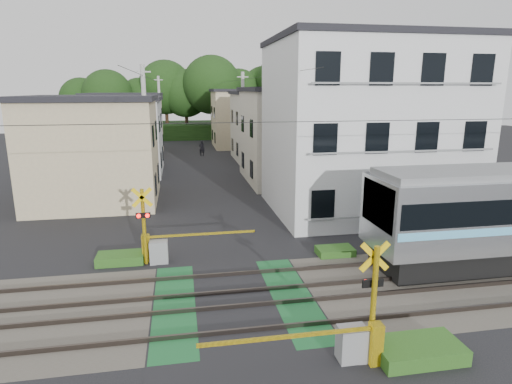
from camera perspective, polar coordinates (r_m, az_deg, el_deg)
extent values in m
plane|color=black|center=(14.24, -2.91, -14.26)|extent=(120.00, 120.00, 0.00)
cube|color=#47423A|center=(14.24, -2.91, -14.26)|extent=(120.00, 6.00, 0.00)
cube|color=black|center=(14.24, -2.91, -14.25)|extent=(5.20, 120.00, 0.00)
cube|color=#145126|center=(14.16, -10.82, -14.65)|extent=(1.30, 6.00, 0.00)
cube|color=#145126|center=(14.56, 4.73, -13.59)|extent=(1.30, 6.00, 0.00)
cube|color=#3F3833|center=(12.57, -1.75, -17.97)|extent=(120.00, 0.08, 0.14)
cube|color=#3F3833|center=(13.77, -2.64, -14.96)|extent=(120.00, 0.08, 0.14)
cube|color=#3F3833|center=(14.65, -3.17, -13.12)|extent=(120.00, 0.08, 0.14)
cube|color=#3F3833|center=(15.91, -3.81, -10.89)|extent=(120.00, 0.08, 0.14)
cube|color=black|center=(17.90, 23.40, -8.36)|extent=(2.44, 2.23, 0.61)
cube|color=black|center=(15.87, 16.05, -1.64)|extent=(0.10, 2.44, 1.58)
cylinder|color=yellow|center=(11.24, 15.37, -14.18)|extent=(0.14, 0.14, 3.00)
cube|color=yellow|center=(10.82, 15.54, -8.31)|extent=(0.77, 0.05, 0.77)
cube|color=yellow|center=(10.82, 15.54, -8.31)|extent=(0.77, 0.05, 0.77)
cube|color=black|center=(11.10, 15.31, -11.67)|extent=(0.55, 0.05, 0.20)
sphere|color=#FF0C07|center=(11.08, 14.42, -11.65)|extent=(0.16, 0.16, 0.16)
sphere|color=#FF0C07|center=(11.21, 15.93, -11.44)|extent=(0.16, 0.16, 0.16)
cube|color=gray|center=(11.57, 12.66, -19.15)|extent=(0.70, 0.50, 0.90)
cube|color=yellow|center=(11.51, 15.62, -18.93)|extent=(0.30, 0.30, 1.10)
cube|color=yellow|center=(10.58, 4.11, -18.69)|extent=(4.20, 0.08, 0.08)
cylinder|color=yellow|center=(16.97, -14.70, -4.55)|extent=(0.14, 0.14, 3.00)
cube|color=yellow|center=(16.55, -14.97, -0.70)|extent=(0.77, 0.05, 0.77)
cube|color=yellow|center=(16.55, -14.97, -0.70)|extent=(0.77, 0.05, 0.77)
cube|color=black|center=(16.73, -14.82, -3.03)|extent=(0.55, 0.05, 0.20)
sphere|color=#FF0C07|center=(16.69, -15.38, -3.10)|extent=(0.16, 0.16, 0.16)
sphere|color=#FF0C07|center=(16.66, -14.29, -3.06)|extent=(0.16, 0.16, 0.16)
cube|color=gray|center=(17.28, -12.82, -7.81)|extent=(0.70, 0.50, 0.90)
cube|color=yellow|center=(17.51, -14.45, -7.26)|extent=(0.30, 0.30, 1.10)
cube|color=yellow|center=(17.32, -7.07, -5.57)|extent=(4.20, 0.08, 0.08)
cube|color=silver|center=(24.28, 14.41, 8.05)|extent=(10.00, 8.00, 9.00)
cube|color=black|center=(24.32, 15.08, 19.01)|extent=(10.20, 8.16, 0.30)
cube|color=black|center=(19.74, 8.91, -1.73)|extent=(1.10, 0.06, 1.40)
cube|color=black|center=(20.66, 15.35, -1.37)|extent=(1.10, 0.06, 1.40)
cube|color=black|center=(21.81, 21.17, -1.03)|extent=(1.10, 0.06, 1.40)
cube|color=black|center=(23.17, 26.37, -0.72)|extent=(1.10, 0.06, 1.40)
cube|color=gray|center=(21.19, 18.56, -2.91)|extent=(9.00, 0.06, 0.08)
cube|color=black|center=(19.18, 9.23, 6.96)|extent=(1.10, 0.06, 1.40)
cube|color=black|center=(20.12, 15.88, 6.92)|extent=(1.10, 0.06, 1.40)
cube|color=black|center=(21.31, 21.86, 6.81)|extent=(1.10, 0.06, 1.40)
cube|color=black|center=(22.70, 27.16, 6.65)|extent=(1.10, 0.06, 1.40)
cube|color=gray|center=(20.58, 19.18, 5.13)|extent=(9.00, 0.06, 0.08)
cube|color=black|center=(19.08, 9.58, 15.94)|extent=(1.10, 0.06, 1.40)
cube|color=black|center=(20.03, 16.45, 15.47)|extent=(1.10, 0.06, 1.40)
cube|color=black|center=(21.22, 22.59, 14.86)|extent=(1.10, 0.06, 1.40)
cube|color=black|center=(22.61, 27.99, 14.19)|extent=(1.10, 0.06, 1.40)
cube|color=gray|center=(20.40, 19.85, 13.49)|extent=(9.00, 0.06, 0.08)
cube|color=tan|center=(27.21, -20.69, 4.97)|extent=(7.00, 7.00, 6.00)
cube|color=black|center=(26.97, -21.25, 11.59)|extent=(7.35, 7.35, 0.30)
cube|color=black|center=(25.37, -13.20, 1.01)|extent=(0.06, 1.00, 1.20)
cube|color=black|center=(28.79, -12.88, 2.49)|extent=(0.06, 1.00, 1.20)
cube|color=black|center=(24.93, -13.55, 7.31)|extent=(0.06, 1.00, 1.20)
cube|color=black|center=(28.41, -13.18, 8.04)|extent=(0.06, 1.00, 1.20)
cube|color=beige|center=(31.81, 5.10, 7.35)|extent=(7.00, 8.00, 6.50)
cube|color=black|center=(31.63, 5.24, 13.49)|extent=(7.35, 8.40, 0.30)
cube|color=black|center=(29.40, -0.61, 3.06)|extent=(0.06, 1.00, 1.20)
cube|color=black|center=(33.29, -1.76, 4.28)|extent=(0.06, 1.00, 1.20)
cube|color=black|center=(29.02, -0.63, 8.50)|extent=(0.06, 1.00, 1.20)
cube|color=black|center=(32.96, -1.80, 9.10)|extent=(0.06, 1.00, 1.20)
cube|color=#B3B6B8|center=(36.12, -18.98, 6.85)|extent=(8.00, 7.00, 5.80)
cube|color=black|center=(35.93, -19.35, 11.68)|extent=(8.40, 7.35, 0.30)
cube|color=black|center=(34.21, -12.50, 4.22)|extent=(0.06, 1.00, 1.20)
cube|color=black|center=(37.67, -12.32, 5.06)|extent=(0.06, 1.00, 1.20)
cube|color=black|center=(33.88, -12.74, 8.90)|extent=(0.06, 1.00, 1.20)
cube|color=black|center=(37.37, -12.53, 9.31)|extent=(0.06, 1.00, 1.20)
cube|color=beige|center=(41.59, 1.99, 8.63)|extent=(7.00, 7.00, 6.20)
cube|color=black|center=(41.44, 2.03, 13.11)|extent=(7.35, 7.35, 0.30)
cube|color=black|center=(39.47, -2.53, 5.73)|extent=(0.06, 1.00, 1.20)
cube|color=black|center=(42.91, -3.16, 6.35)|extent=(0.06, 1.00, 1.20)
cube|color=black|center=(39.19, -2.57, 9.79)|extent=(0.06, 1.00, 1.20)
cube|color=black|center=(42.65, -3.21, 10.08)|extent=(0.06, 1.00, 1.20)
cube|color=beige|center=(45.96, -16.92, 8.40)|extent=(7.00, 8.00, 6.00)
cube|color=black|center=(45.81, -17.20, 12.32)|extent=(7.35, 8.40, 0.30)
cube|color=black|center=(43.87, -12.45, 6.21)|extent=(0.06, 1.00, 1.20)
cube|color=black|center=(47.84, -12.29, 6.80)|extent=(0.06, 1.00, 1.20)
cube|color=black|center=(43.62, -12.64, 9.86)|extent=(0.06, 1.00, 1.20)
cube|color=black|center=(47.61, -12.46, 10.15)|extent=(0.06, 1.00, 1.20)
cube|color=tan|center=(51.26, -1.17, 9.66)|extent=(8.00, 7.00, 6.40)
cube|color=black|center=(51.14, -1.18, 13.41)|extent=(8.40, 7.35, 0.30)
cube|color=black|center=(49.21, -5.51, 7.22)|extent=(0.06, 1.00, 1.20)
cube|color=black|center=(52.68, -5.83, 7.63)|extent=(0.06, 1.00, 1.20)
cube|color=black|center=(48.99, -5.58, 10.48)|extent=(0.06, 1.00, 1.20)
cube|color=black|center=(52.47, -5.90, 10.67)|extent=(0.06, 1.00, 1.20)
cube|color=#1A3812|center=(62.78, -8.84, 8.20)|extent=(40.00, 10.00, 2.00)
cylinder|color=#332114|center=(63.52, -21.97, 8.41)|extent=(0.50, 0.50, 4.11)
sphere|color=#1A3812|center=(63.37, -22.23, 11.36)|extent=(5.75, 5.75, 5.75)
cylinder|color=#332114|center=(60.51, -18.92, 8.69)|extent=(0.50, 0.50, 4.60)
sphere|color=#1A3812|center=(60.36, -19.19, 12.16)|extent=(6.44, 6.44, 6.44)
cylinder|color=#332114|center=(63.80, -15.06, 8.95)|extent=(0.50, 0.50, 4.13)
sphere|color=#1A3812|center=(63.65, -15.24, 11.91)|extent=(5.78, 5.78, 5.78)
cylinder|color=#332114|center=(62.93, -11.79, 9.62)|extent=(0.50, 0.50, 5.34)
sphere|color=#1A3812|center=(62.80, -11.98, 13.50)|extent=(7.47, 7.47, 7.47)
cylinder|color=#332114|center=(61.77, -9.22, 9.36)|extent=(0.50, 0.50, 4.70)
sphere|color=#1A3812|center=(61.63, -9.36, 12.85)|extent=(6.59, 6.59, 6.59)
cylinder|color=#332114|center=(59.47, -5.81, 9.73)|extent=(0.50, 0.50, 5.57)
sphere|color=#1A3812|center=(59.35, -5.91, 14.02)|extent=(7.79, 7.79, 7.79)
cylinder|color=#332114|center=(62.76, -2.34, 9.62)|extent=(0.50, 0.50, 4.77)
sphere|color=#1A3812|center=(62.61, -2.37, 13.10)|extent=(6.68, 6.68, 6.68)
cylinder|color=#332114|center=(64.36, 1.08, 9.82)|extent=(0.50, 0.50, 4.99)
sphere|color=#1A3812|center=(64.23, 1.10, 13.38)|extent=(6.99, 6.99, 6.99)
cylinder|color=#332114|center=(61.51, 4.08, 10.08)|extent=(0.50, 0.50, 5.97)
sphere|color=#1A3812|center=(61.41, 4.15, 14.53)|extent=(8.36, 8.36, 8.36)
cube|color=black|center=(15.68, 18.81, 9.03)|extent=(60.00, 0.02, 0.02)
cylinder|color=#A5A5A0|center=(25.71, -14.41, 7.21)|extent=(0.26, 0.26, 8.00)
cube|color=#A5A5A0|center=(25.59, -14.90, 15.24)|extent=(0.90, 0.08, 0.08)
cylinder|color=#A5A5A0|center=(34.99, -1.74, 9.19)|extent=(0.26, 0.26, 8.00)
cube|color=#A5A5A0|center=(34.90, -1.79, 15.09)|extent=(0.90, 0.08, 0.08)
cylinder|color=#A5A5A0|center=(46.62, -12.66, 9.95)|extent=(0.26, 0.26, 8.00)
cube|color=#A5A5A0|center=(46.56, -12.89, 14.37)|extent=(0.90, 0.08, 0.08)
cube|color=black|center=(36.06, -13.58, 14.36)|extent=(0.02, 42.00, 0.02)
cube|color=black|center=(36.38, -2.14, 14.71)|extent=(0.02, 42.00, 0.02)
imported|color=black|center=(44.21, -7.23, 5.79)|extent=(0.62, 0.45, 1.56)
cube|color=#2D5E1E|center=(12.25, 20.77, -19.13)|extent=(2.20, 1.20, 0.40)
cube|color=#2D5E1E|center=(17.80, -17.61, -8.41)|extent=(1.80, 1.00, 0.36)
cube|color=#2D5E1E|center=(18.07, 10.49, -7.75)|extent=(1.50, 0.90, 0.30)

